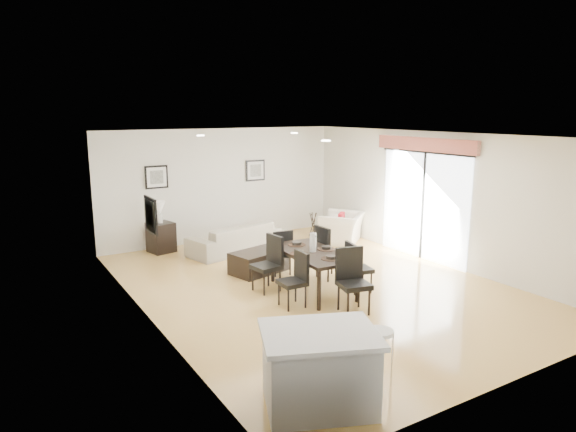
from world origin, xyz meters
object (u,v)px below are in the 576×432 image
dining_chair_wnear (296,276)px  dining_chair_enear (355,264)px  sofa (235,238)px  bar_stool (380,338)px  side_table (161,237)px  armchair (342,228)px  dining_chair_foot (281,250)px  dining_chair_wfar (270,260)px  coffee_table (259,262)px  kitchen_island (319,368)px  dining_chair_head (352,276)px  dining_table (313,256)px  dining_chair_efar (327,250)px

dining_chair_wnear → dining_chair_enear: size_ratio=1.01×
dining_chair_enear → sofa: bearing=23.5°
bar_stool → side_table: bearing=93.1°
armchair → dining_chair_enear: dining_chair_enear is taller
dining_chair_foot → bar_stool: dining_chair_foot is taller
sofa → dining_chair_enear: dining_chair_enear is taller
dining_chair_wfar → bar_stool: (-0.49, -3.44, 0.03)m
coffee_table → kitchen_island: kitchen_island is taller
dining_chair_wfar → dining_chair_head: size_ratio=0.97×
sofa → dining_table: bearing=77.4°
dining_chair_efar → side_table: (-2.07, 3.46, -0.23)m
sofa → bar_stool: bar_stool is taller
sofa → coffee_table: bearing=67.7°
dining_chair_wnear → dining_chair_efar: 1.49m
armchair → side_table: armchair is taller
dining_table → dining_chair_efar: dining_chair_efar is taller
sofa → kitchen_island: (-1.89, -6.05, 0.12)m
dining_table → dining_chair_head: (0.02, -1.06, -0.08)m
sofa → dining_chair_head: (0.07, -4.12, 0.25)m
coffee_table → kitchen_island: 4.74m
armchair → dining_chair_head: size_ratio=1.06×
armchair → kitchen_island: size_ratio=0.73×
dining_chair_head → coffee_table: 2.54m
sofa → dining_table: dining_table is taller
dining_chair_enear → kitchen_island: 3.64m
dining_chair_head → dining_chair_foot: size_ratio=1.14×
side_table → bar_stool: (0.37, -6.89, 0.24)m
armchair → dining_chair_efar: size_ratio=1.06×
dining_chair_efar → dining_chair_foot: dining_chair_efar is taller
armchair → dining_chair_enear: 3.49m
dining_chair_wnear → side_table: (-0.86, 4.32, -0.17)m
dining_table → dining_chair_foot: 1.08m
dining_chair_wnear → coffee_table: bearing=172.5°
dining_chair_wnear → dining_chair_efar: (1.21, 0.86, 0.06)m
dining_table → bar_stool: bearing=-107.5°
sofa → dining_chair_efar: (0.65, -2.62, 0.25)m
sofa → coffee_table: size_ratio=2.01×
bar_stool → dining_chair_efar: bearing=63.6°
armchair → dining_chair_efar: bearing=7.5°
dining_table → dining_chair_wfar: dining_chair_wfar is taller
dining_chair_wnear → dining_chair_wfar: 0.88m
dining_chair_enear → dining_chair_head: bearing=150.2°
dining_chair_foot → coffee_table: bearing=-44.9°
dining_chair_wnear → dining_chair_head: size_ratio=0.89×
armchair → dining_chair_head: (-2.51, -3.56, 0.22)m
side_table → dining_chair_enear: bearing=-64.1°
armchair → dining_chair_wfar: dining_chair_wfar is taller
coffee_table → side_table: bearing=101.4°
sofa → bar_stool: 6.15m
armchair → coffee_table: 3.03m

